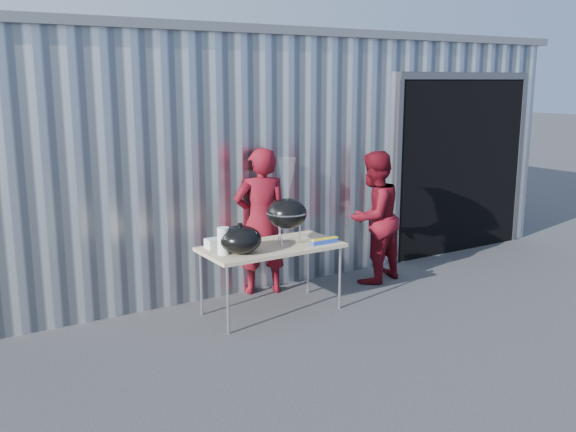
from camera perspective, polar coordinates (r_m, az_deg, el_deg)
ground at (r=6.59m, az=5.61°, el=-10.28°), size 80.00×80.00×0.00m
building at (r=10.53m, az=-5.65°, el=6.75°), size 8.20×6.20×3.10m
folding_table at (r=6.91m, az=-1.50°, el=-2.95°), size 1.50×0.75×0.75m
kettle_grill at (r=6.86m, az=-0.11°, el=0.89°), size 0.44×0.44×0.94m
grill_lid at (r=6.57m, az=-4.26°, el=-2.10°), size 0.44×0.44×0.32m
paper_towels at (r=6.54m, az=-5.78°, el=-2.22°), size 0.12×0.12×0.28m
white_tub at (r=6.83m, az=-6.46°, el=-2.41°), size 0.20×0.15×0.10m
foil_box at (r=6.96m, az=3.28°, el=-2.24°), size 0.32×0.05×0.06m
person_cook at (r=7.52m, az=-2.39°, el=-0.47°), size 0.73×0.59×1.74m
person_bystander at (r=8.03m, az=7.60°, el=-0.11°), size 0.93×0.80×1.65m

